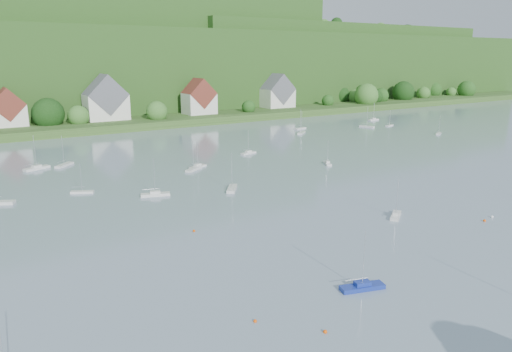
{
  "coord_description": "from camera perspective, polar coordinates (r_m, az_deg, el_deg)",
  "views": [
    {
      "loc": [
        -47.64,
        -3.91,
        27.75
      ],
      "look_at": [
        3.19,
        75.0,
        4.0
      ],
      "focal_mm": 33.34,
      "sensor_mm": 36.0,
      "label": 1
    }
  ],
  "objects": [
    {
      "name": "near_sailboat_3",
      "position": [
        88.06,
        16.43,
        -4.5
      ],
      "size": [
        5.03,
        4.13,
        6.93
      ],
      "rotation": [
        0.0,
        0.0,
        0.61
      ],
      "color": "silver",
      "rests_on": "ground"
    },
    {
      "name": "mooring_buoy_2",
      "position": [
        91.45,
        25.73,
        -4.93
      ],
      "size": [
        0.48,
        0.48,
        0.48
      ],
      "primitive_type": "sphere",
      "color": "#FA5102",
      "rests_on": "ground"
    },
    {
      "name": "village_building_2",
      "position": [
        199.77,
        -17.58,
        8.53
      ],
      "size": [
        16.0,
        11.44,
        18.0
      ],
      "color": "silver",
      "rests_on": "far_shore_strip"
    },
    {
      "name": "mooring_buoy_3",
      "position": [
        78.49,
        -7.45,
        -6.63
      ],
      "size": [
        0.43,
        0.43,
        0.43
      ],
      "primitive_type": "sphere",
      "color": "#FA5102",
      "rests_on": "ground"
    },
    {
      "name": "mooring_buoy_4",
      "position": [
        94.17,
        26.47,
        -4.48
      ],
      "size": [
        0.47,
        0.47,
        0.47
      ],
      "primitive_type": "sphere",
      "color": "white",
      "rests_on": "ground"
    },
    {
      "name": "mooring_buoy_5",
      "position": [
        52.15,
        8.3,
        -18.11
      ],
      "size": [
        0.43,
        0.43,
        0.43
      ],
      "primitive_type": "sphere",
      "color": "#FA5102",
      "rests_on": "ground"
    },
    {
      "name": "near_sailboat_1",
      "position": [
        61.04,
        12.63,
        -12.77
      ],
      "size": [
        5.82,
        3.08,
        7.56
      ],
      "rotation": [
        0.0,
        0.0,
        -0.29
      ],
      "color": "navy",
      "rests_on": "ground"
    },
    {
      "name": "village_building_3",
      "position": [
        212.09,
        -6.85,
        9.14
      ],
      "size": [
        13.0,
        10.4,
        15.5
      ],
      "color": "silver",
      "rests_on": "far_shore_strip"
    },
    {
      "name": "far_sailboat_cluster",
      "position": [
        135.13,
        -8.35,
        2.36
      ],
      "size": [
        205.9,
        67.91,
        8.71
      ],
      "color": "silver",
      "rests_on": "ground"
    },
    {
      "name": "far_shore_strip",
      "position": [
        211.04,
        -19.6,
        6.24
      ],
      "size": [
        600.0,
        60.0,
        3.0
      ],
      "primitive_type": "cube",
      "color": "#2D4A1B",
      "rests_on": "ground"
    },
    {
      "name": "village_building_4",
      "position": [
        238.49,
        2.61,
        9.82
      ],
      "size": [
        15.0,
        10.4,
        16.5
      ],
      "color": "silver",
      "rests_on": "far_shore_strip"
    },
    {
      "name": "mooring_buoy_0",
      "position": [
        53.4,
        -0.11,
        -17.11
      ],
      "size": [
        0.39,
        0.39,
        0.39
      ],
      "primitive_type": "sphere",
      "color": "#FA5102",
      "rests_on": "ground"
    },
    {
      "name": "forested_ridge",
      "position": [
        276.72,
        -23.33,
        12.07
      ],
      "size": [
        620.0,
        181.22,
        69.89
      ],
      "color": "#174014",
      "rests_on": "ground"
    },
    {
      "name": "village_building_1",
      "position": [
        194.65,
        -27.64,
        7.0
      ],
      "size": [
        12.0,
        9.36,
        14.0
      ],
      "color": "silver",
      "rests_on": "far_shore_strip"
    }
  ]
}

